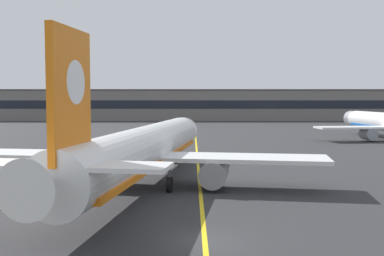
% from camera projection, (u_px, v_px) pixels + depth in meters
% --- Properties ---
extents(ground_plane, '(400.00, 400.00, 0.00)m').
position_uv_depth(ground_plane, '(205.00, 241.00, 25.06)').
color(ground_plane, '#2D2D30').
extents(taxiway_centreline, '(0.47, 180.00, 0.01)m').
position_uv_depth(taxiway_centreline, '(199.00, 163.00, 54.99)').
color(taxiway_centreline, yellow).
rests_on(taxiway_centreline, ground).
extents(airliner_foreground, '(32.36, 41.42, 11.65)m').
position_uv_depth(airliner_foreground, '(145.00, 149.00, 39.98)').
color(airliner_foreground, white).
rests_on(airliner_foreground, ground).
extents(safety_cone_by_nose_gear, '(0.44, 0.44, 0.55)m').
position_uv_depth(safety_cone_by_nose_gear, '(173.00, 159.00, 56.72)').
color(safety_cone_by_nose_gear, orange).
rests_on(safety_cone_by_nose_gear, ground).
extents(terminal_building, '(166.20, 12.40, 10.84)m').
position_uv_depth(terminal_building, '(224.00, 105.00, 159.70)').
color(terminal_building, slate).
rests_on(terminal_building, ground).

